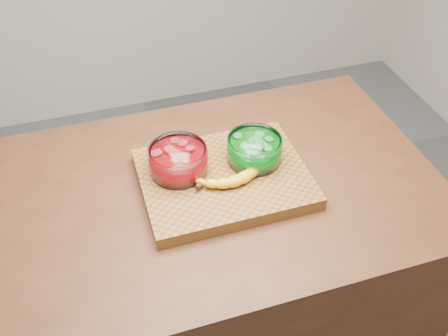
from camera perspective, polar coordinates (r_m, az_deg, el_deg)
name	(u,v)px	position (r m, az deg, el deg)	size (l,w,h in m)	color
counter	(224,279)	(1.73, 0.00, -12.52)	(1.20, 0.80, 0.90)	#462615
cutting_board	(224,179)	(1.37, 0.00, -1.23)	(0.45, 0.35, 0.04)	brown
bowl_red	(178,160)	(1.35, -5.24, 0.87)	(0.16, 0.16, 0.07)	white
bowl_green	(254,150)	(1.38, 3.48, 2.09)	(0.15, 0.15, 0.07)	white
banana	(232,169)	(1.35, 0.96, -0.13)	(0.25, 0.15, 0.04)	gold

